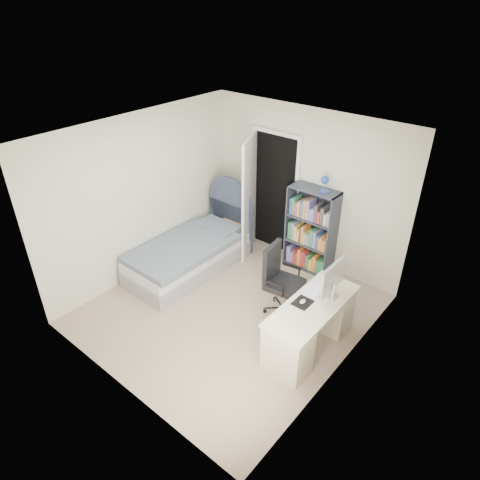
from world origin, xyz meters
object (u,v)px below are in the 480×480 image
Objects in this scene: bed at (192,252)px; floor_lamp at (250,212)px; office_chair at (279,277)px; nightstand at (237,224)px; bookcase at (311,233)px; desk at (311,324)px.

bed is 1.42× the size of floor_lamp.
floor_lamp is 1.88m from office_chair.
office_chair is (1.68, 0.01, 0.28)m from bed.
nightstand is 0.57× the size of office_chair.
floor_lamp is (0.14, 0.16, 0.21)m from nightstand.
bookcase reaches higher than floor_lamp.
floor_lamp is at bearing 79.61° from bed.
desk is (0.97, -1.53, -0.26)m from bookcase.
desk is at bearing -34.90° from floor_lamp.
desk is (2.41, -0.33, 0.09)m from bed.
office_chair is at bearing -78.26° from bookcase.
bookcase is (1.43, 1.20, 0.35)m from bed.
floor_lamp reaches higher than nightstand.
floor_lamp is 0.89× the size of bookcase.
bookcase is 1.22m from office_chair.
desk reaches higher than office_chair.
bed is 1.70m from office_chair.
bed is 1.26m from floor_lamp.
office_chair is (0.25, -1.20, -0.07)m from bookcase.
bookcase is at bearing 0.31° from floor_lamp.
floor_lamp is at bearing 47.58° from nightstand.
nightstand is at bearing 147.32° from office_chair.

